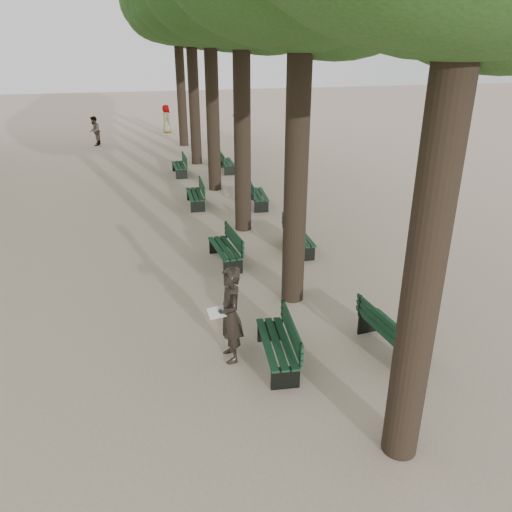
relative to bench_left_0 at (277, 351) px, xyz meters
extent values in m
plane|color=#BDA78F|center=(-0.37, -0.58, -0.27)|extent=(120.00, 120.00, 0.00)
cylinder|color=#33261C|center=(1.13, -2.58, 3.48)|extent=(0.52, 0.52, 7.50)
cylinder|color=#33261C|center=(1.13, 2.42, 3.48)|extent=(0.52, 0.52, 7.50)
cylinder|color=#33261C|center=(1.13, 7.42, 3.48)|extent=(0.52, 0.52, 7.50)
cylinder|color=#33261C|center=(1.13, 12.42, 3.48)|extent=(0.52, 0.52, 7.50)
cylinder|color=#33261C|center=(1.13, 17.42, 3.48)|extent=(0.52, 0.52, 7.50)
cylinder|color=#33261C|center=(1.13, 22.42, 3.48)|extent=(0.52, 0.52, 7.50)
ellipsoid|color=#224D1A|center=(1.13, 22.42, 7.43)|extent=(6.00, 6.00, 4.50)
cube|color=black|center=(-0.02, 0.00, -0.05)|extent=(0.72, 1.85, 0.45)
cube|color=black|center=(-0.02, 0.00, 0.18)|extent=(0.74, 1.85, 0.04)
cube|color=black|center=(0.26, -0.03, 0.45)|extent=(0.24, 1.79, 0.40)
cube|color=black|center=(-0.02, 4.87, -0.05)|extent=(0.64, 1.83, 0.45)
cube|color=black|center=(-0.02, 4.87, 0.18)|extent=(0.66, 1.83, 0.04)
cube|color=black|center=(0.26, 4.89, 0.45)|extent=(0.16, 1.80, 0.40)
cube|color=black|center=(-0.02, 10.35, -0.05)|extent=(0.61, 1.82, 0.45)
cube|color=black|center=(-0.02, 10.35, 0.18)|extent=(0.63, 1.82, 0.04)
cube|color=black|center=(0.26, 10.34, 0.45)|extent=(0.13, 1.80, 0.40)
cube|color=black|center=(-0.02, 15.27, -0.05)|extent=(0.54, 1.81, 0.45)
cube|color=black|center=(-0.02, 15.27, 0.18)|extent=(0.56, 1.81, 0.04)
cube|color=black|center=(0.26, 15.26, 0.45)|extent=(0.06, 1.80, 0.40)
cube|color=black|center=(2.28, -0.22, -0.05)|extent=(0.66, 1.83, 0.45)
cube|color=black|center=(2.28, -0.22, 0.18)|extent=(0.68, 1.84, 0.04)
cube|color=black|center=(2.00, -0.25, 0.45)|extent=(0.18, 1.80, 0.40)
cube|color=black|center=(2.28, 5.21, -0.05)|extent=(0.63, 1.83, 0.45)
cube|color=black|center=(2.28, 5.21, 0.18)|extent=(0.65, 1.83, 0.04)
cube|color=black|center=(2.00, 5.23, 0.45)|extent=(0.15, 1.80, 0.40)
cube|color=black|center=(2.28, 9.71, -0.05)|extent=(0.72, 1.85, 0.45)
cube|color=black|center=(2.28, 9.71, 0.18)|extent=(0.74, 1.85, 0.04)
cube|color=black|center=(2.01, 9.74, 0.45)|extent=(0.25, 1.79, 0.40)
cube|color=black|center=(2.28, 15.38, -0.05)|extent=(0.60, 1.82, 0.45)
cube|color=black|center=(2.28, 15.38, 0.18)|extent=(0.62, 1.82, 0.04)
cube|color=black|center=(2.00, 15.39, 0.45)|extent=(0.12, 1.80, 0.40)
imported|color=black|center=(-0.81, 0.38, 0.69)|extent=(0.42, 0.78, 1.92)
cube|color=white|center=(-1.06, 0.38, 0.78)|extent=(0.37, 0.29, 0.12)
imported|color=#262628|center=(-3.94, 23.82, 0.57)|extent=(0.46, 0.86, 1.68)
imported|color=#262628|center=(4.76, 24.00, 0.54)|extent=(0.47, 1.09, 1.63)
imported|color=#262628|center=(0.61, 27.30, 0.64)|extent=(0.55, 0.95, 1.83)
camera|label=1|loc=(-2.44, -7.61, 5.39)|focal=35.00mm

